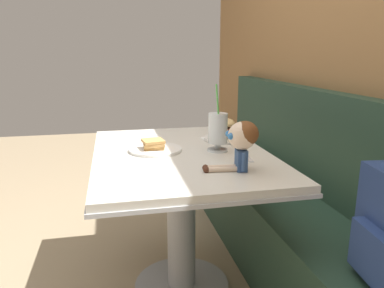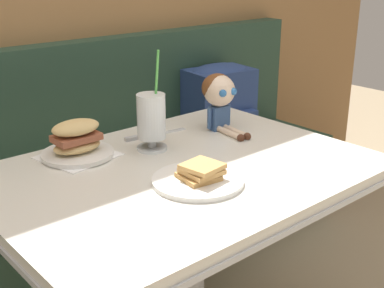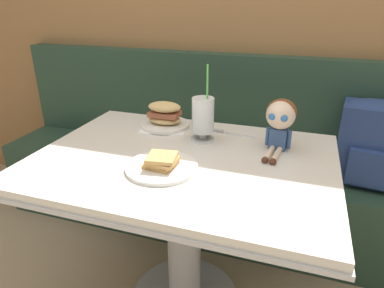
% 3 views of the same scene
% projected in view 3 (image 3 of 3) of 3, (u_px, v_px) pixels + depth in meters
% --- Properties ---
extents(wood_panel_wall, '(4.40, 0.08, 2.40)m').
position_uv_depth(wood_panel_wall, '(237.00, 14.00, 1.84)').
color(wood_panel_wall, olive).
rests_on(wood_panel_wall, ground).
extents(booth_bench, '(2.60, 0.48, 1.00)m').
position_uv_depth(booth_bench, '(220.00, 176.00, 1.97)').
color(booth_bench, '#233D2D').
rests_on(booth_bench, ground).
extents(diner_table, '(1.11, 0.81, 0.74)m').
position_uv_depth(diner_table, '(184.00, 202.00, 1.34)').
color(diner_table, silver).
rests_on(diner_table, ground).
extents(toast_plate, '(0.25, 0.25, 0.06)m').
position_uv_depth(toast_plate, '(162.00, 165.00, 1.17)').
color(toast_plate, white).
rests_on(toast_plate, diner_table).
extents(milkshake_glass, '(0.10, 0.10, 0.32)m').
position_uv_depth(milkshake_glass, '(203.00, 117.00, 1.37)').
color(milkshake_glass, silver).
rests_on(milkshake_glass, diner_table).
extents(sandwich_plate, '(0.23, 0.23, 0.12)m').
position_uv_depth(sandwich_plate, '(165.00, 117.00, 1.53)').
color(sandwich_plate, white).
rests_on(sandwich_plate, diner_table).
extents(butter_knife, '(0.24, 0.05, 0.01)m').
position_uv_depth(butter_knife, '(221.00, 132.00, 1.48)').
color(butter_knife, silver).
rests_on(butter_knife, diner_table).
extents(seated_doll, '(0.12, 0.22, 0.20)m').
position_uv_depth(seated_doll, '(280.00, 118.00, 1.28)').
color(seated_doll, '#385689').
rests_on(seated_doll, diner_table).
extents(backpack, '(0.32, 0.28, 0.41)m').
position_uv_depth(backpack, '(373.00, 141.00, 1.61)').
color(backpack, navy).
rests_on(backpack, booth_bench).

